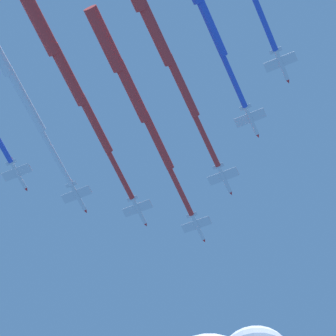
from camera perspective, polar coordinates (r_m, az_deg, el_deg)
name	(u,v)px	position (r m, az deg, el deg)	size (l,w,h in m)	color
jet_lead	(131,89)	(208.82, -2.68, 5.61)	(21.58, 71.50, 3.78)	silver
jet_port_inner	(67,73)	(208.68, -7.22, 6.71)	(20.96, 70.57, 3.73)	silver
jet_starboard_inner	(154,30)	(202.14, -1.01, 9.76)	(21.09, 72.52, 3.80)	silver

